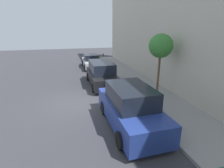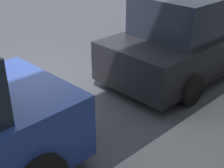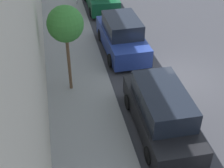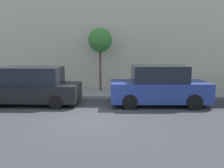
# 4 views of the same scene
# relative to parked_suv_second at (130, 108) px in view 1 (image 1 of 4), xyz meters

# --- Properties ---
(ground_plane) EXTENTS (60.00, 60.00, 0.00)m
(ground_plane) POSITION_rel_parked_suv_second_xyz_m (-2.24, 3.31, -0.93)
(ground_plane) COLOR #38383D
(sidewalk) EXTENTS (3.01, 32.00, 0.15)m
(sidewalk) POSITION_rel_parked_suv_second_xyz_m (2.76, 3.31, -0.85)
(sidewalk) COLOR gray
(sidewalk) RESTS_ON ground_plane
(parked_suv_second) EXTENTS (2.08, 4.84, 1.98)m
(parked_suv_second) POSITION_rel_parked_suv_second_xyz_m (0.00, 0.00, 0.00)
(parked_suv_second) COLOR navy
(parked_suv_second) RESTS_ON ground_plane
(parked_minivan_third) EXTENTS (2.02, 4.92, 1.90)m
(parked_minivan_third) POSITION_rel_parked_suv_second_xyz_m (-0.05, 6.46, -0.01)
(parked_minivan_third) COLOR black
(parked_minivan_third) RESTS_ON ground_plane
(parked_sedan_fourth) EXTENTS (1.92, 4.52, 1.54)m
(parked_sedan_fourth) POSITION_rel_parked_suv_second_xyz_m (0.10, 13.13, -0.21)
(parked_sedan_fourth) COLOR #B7BABF
(parked_sedan_fourth) RESTS_ON ground_plane
(parking_meter_far) EXTENTS (0.11, 0.15, 1.33)m
(parking_meter_far) POSITION_rel_parked_suv_second_xyz_m (1.71, 14.09, 0.04)
(parking_meter_far) COLOR #ADADB2
(parking_meter_far) RESTS_ON sidewalk
(street_tree) EXTENTS (1.52, 1.52, 3.98)m
(street_tree) POSITION_rel_parked_suv_second_xyz_m (3.15, 3.16, 2.41)
(street_tree) COLOR brown
(street_tree) RESTS_ON sidewalk
(fire_hydrant) EXTENTS (0.20, 0.20, 0.69)m
(fire_hydrant) POSITION_rel_parked_suv_second_xyz_m (1.61, 15.93, -0.44)
(fire_hydrant) COLOR gold
(fire_hydrant) RESTS_ON sidewalk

